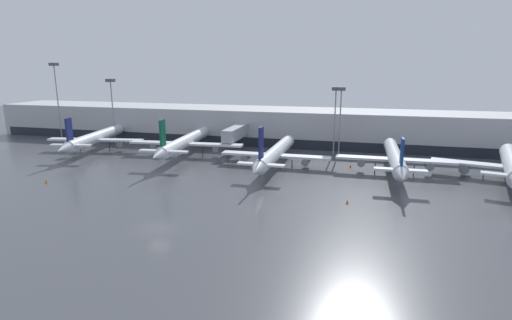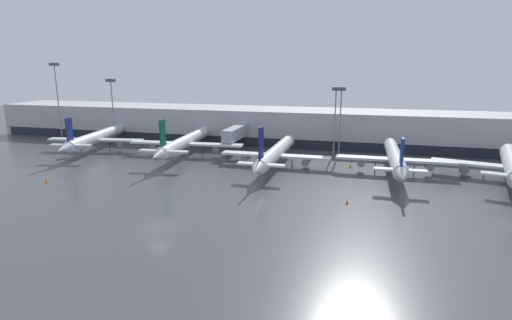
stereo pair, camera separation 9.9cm
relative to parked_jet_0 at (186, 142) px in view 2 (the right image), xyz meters
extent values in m
plane|color=#424449|center=(14.38, -39.77, -3.33)|extent=(320.00, 320.00, 0.00)
cube|color=#B2B2B7|center=(14.38, 22.23, 1.17)|extent=(160.00, 16.00, 9.00)
cube|color=#1E232D|center=(14.38, 14.18, -2.13)|extent=(156.80, 0.10, 2.40)
cube|color=#9399A0|center=(9.62, 7.54, 1.27)|extent=(2.60, 13.38, 2.80)
cylinder|color=#3F4247|center=(9.62, 1.45, -1.73)|extent=(0.44, 0.44, 3.20)
cylinder|color=silver|center=(-0.06, 0.80, 0.05)|extent=(4.75, 28.53, 2.64)
cone|color=silver|center=(-1.23, 16.41, 0.05)|extent=(2.71, 3.08, 2.50)
cone|color=silver|center=(1.15, -15.34, 0.05)|extent=(2.66, 4.12, 2.37)
cube|color=silver|center=(-0.01, 0.09, -0.48)|extent=(26.62, 4.49, 0.44)
cube|color=silver|center=(0.92, -12.24, 0.31)|extent=(10.15, 2.16, 0.35)
cube|color=#0C5138|center=(0.92, -12.24, 3.71)|extent=(0.53, 2.29, 5.74)
cylinder|color=slate|center=(-7.41, -0.47, -1.28)|extent=(1.65, 2.87, 1.45)
cylinder|color=slate|center=(7.39, 0.64, -1.28)|extent=(1.65, 2.87, 1.45)
cylinder|color=#2D2D33|center=(-0.75, 10.00, -2.24)|extent=(0.20, 0.20, 2.19)
cylinder|color=#2D2D33|center=(-4.18, -0.94, -2.24)|extent=(0.20, 0.20, 2.19)
cylinder|color=#2D2D33|center=(4.28, -0.30, -2.24)|extent=(0.20, 0.20, 2.19)
cylinder|color=silver|center=(45.04, -3.95, 0.03)|extent=(2.82, 25.83, 2.63)
cone|color=silver|center=(44.94, 10.40, 0.03)|extent=(2.52, 2.91, 2.50)
cone|color=silver|center=(45.15, -18.83, 0.03)|extent=(2.40, 3.96, 2.37)
cube|color=silver|center=(45.05, -4.59, -0.49)|extent=(21.82, 2.77, 0.44)
cube|color=silver|center=(45.13, -15.82, 0.30)|extent=(8.29, 1.52, 0.35)
cube|color=navy|center=(45.13, -15.82, 3.19)|extent=(0.38, 2.35, 4.73)
cylinder|color=slate|center=(38.94, -4.64, -1.29)|extent=(1.47, 2.88, 1.45)
cylinder|color=slate|center=(51.15, -4.55, -1.29)|extent=(1.47, 2.88, 1.45)
cylinder|color=#2D2D33|center=(44.98, 4.44, -2.24)|extent=(0.20, 0.20, 2.18)
cylinder|color=#2D2D33|center=(41.56, -5.26, -2.24)|extent=(0.20, 0.20, 2.18)
cylinder|color=#2D2D33|center=(48.54, -5.21, -2.24)|extent=(0.20, 0.20, 2.18)
cone|color=silver|center=(68.42, 9.87, -0.24)|extent=(3.79, 4.14, 3.04)
cube|color=silver|center=(64.98, -4.25, -0.88)|extent=(26.76, 9.17, 0.44)
cylinder|color=slate|center=(57.68, -2.47, -1.85)|extent=(2.47, 3.53, 1.76)
cylinder|color=#2D2D33|center=(66.99, 4.02, -2.51)|extent=(0.20, 0.20, 1.66)
cylinder|color=#2D2D33|center=(60.67, -3.83, -2.51)|extent=(0.20, 0.20, 1.66)
cylinder|color=silver|center=(21.91, -3.59, -0.52)|extent=(3.03, 26.65, 2.74)
cone|color=silver|center=(22.07, 11.23, -0.52)|extent=(2.64, 3.04, 2.60)
cone|color=silver|center=(21.74, -18.96, -0.52)|extent=(2.51, 4.14, 2.47)
cube|color=silver|center=(21.90, -4.26, -1.06)|extent=(22.61, 2.85, 0.44)
cube|color=silver|center=(21.78, -15.84, -0.24)|extent=(8.60, 1.55, 0.35)
cube|color=navy|center=(21.78, -15.84, 3.38)|extent=(0.39, 2.35, 6.15)
cylinder|color=slate|center=(15.58, -4.19, -1.89)|extent=(1.54, 2.88, 1.51)
cylinder|color=slate|center=(28.23, -4.32, -1.89)|extent=(1.54, 2.88, 1.51)
cylinder|color=#2D2D33|center=(22.00, 5.06, -2.54)|extent=(0.20, 0.20, 1.59)
cylinder|color=#2D2D33|center=(18.28, -4.88, -2.54)|extent=(0.20, 0.20, 1.59)
cylinder|color=#2D2D33|center=(25.51, -4.96, -2.54)|extent=(0.20, 0.20, 1.59)
cylinder|color=silver|center=(-23.50, 0.14, -0.03)|extent=(7.03, 25.40, 2.70)
cone|color=silver|center=(-25.94, 14.08, -0.03)|extent=(3.04, 3.37, 2.57)
cone|color=silver|center=(-20.97, -14.32, -0.03)|extent=(3.10, 4.42, 2.43)
cube|color=silver|center=(-23.39, -0.48, -0.57)|extent=(23.25, 6.42, 0.44)
cube|color=silver|center=(-21.49, -11.33, 0.24)|extent=(8.91, 2.87, 0.35)
cube|color=navy|center=(-21.49, -11.33, 3.42)|extent=(0.74, 2.24, 5.28)
cylinder|color=slate|center=(-29.79, -1.60, -1.39)|extent=(1.93, 2.92, 1.49)
cylinder|color=slate|center=(-17.00, 0.64, -1.39)|extent=(1.93, 2.92, 1.49)
cylinder|color=#2D2D33|center=(-24.92, 8.25, -2.29)|extent=(0.20, 0.20, 2.08)
cylinder|color=#2D2D33|center=(-26.94, -1.74, -2.29)|extent=(0.20, 0.20, 2.08)
cylinder|color=#2D2D33|center=(-19.63, -0.46, -2.29)|extent=(0.20, 0.20, 2.08)
cone|color=orange|center=(37.18, -24.08, -3.02)|extent=(0.48, 0.48, 0.63)
cone|color=orange|center=(-14.58, -26.50, -2.97)|extent=(0.50, 0.50, 0.74)
cone|color=orange|center=(36.92, -1.69, -3.00)|extent=(0.52, 0.52, 0.68)
cylinder|color=gray|center=(-24.90, 9.61, 4.73)|extent=(0.30, 0.30, 16.14)
cube|color=#4C4C51|center=(-24.90, 9.61, 13.20)|extent=(1.80, 1.80, 0.80)
cylinder|color=gray|center=(-43.63, 11.72, 6.78)|extent=(0.30, 0.30, 20.22)
cube|color=#4C4C51|center=(-43.63, 11.72, 17.29)|extent=(1.80, 1.80, 0.80)
cylinder|color=gray|center=(33.79, 10.94, 4.03)|extent=(0.30, 0.30, 14.72)
cube|color=#4C4C51|center=(33.79, 10.94, 11.79)|extent=(1.80, 1.80, 0.80)
cylinder|color=gray|center=(32.58, 11.17, 4.03)|extent=(0.30, 0.30, 14.72)
cube|color=#4C4C51|center=(32.58, 11.17, 11.79)|extent=(1.80, 1.80, 0.80)
camera|label=1|loc=(38.46, -82.36, 16.63)|focal=28.00mm
camera|label=2|loc=(38.55, -82.33, 16.63)|focal=28.00mm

